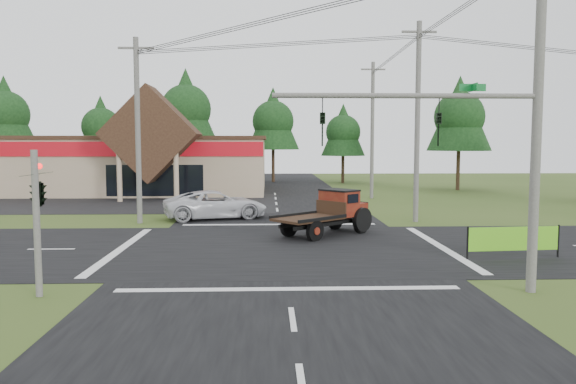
{
  "coord_description": "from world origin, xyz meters",
  "views": [
    {
      "loc": [
        -0.63,
        -24.25,
        4.6
      ],
      "look_at": [
        0.35,
        3.11,
        2.2
      ],
      "focal_mm": 35.0,
      "sensor_mm": 36.0,
      "label": 1
    }
  ],
  "objects": [
    {
      "name": "white_pickup",
      "position": [
        -3.82,
        9.76,
        0.86
      ],
      "size": [
        6.77,
        4.49,
        1.73
      ],
      "primitive_type": "imported",
      "rotation": [
        0.0,
        0.0,
        1.85
      ],
      "color": "silver",
      "rests_on": "ground"
    },
    {
      "name": "tree_row_b",
      "position": [
        -20.0,
        42.0,
        6.7
      ],
      "size": [
        5.6,
        5.6,
        10.1
      ],
      "color": "#332316",
      "rests_on": "ground"
    },
    {
      "name": "cvs_building",
      "position": [
        -15.7,
        29.57,
        2.78
      ],
      "size": [
        30.4,
        18.2,
        9.19
      ],
      "color": "tan",
      "rests_on": "ground"
    },
    {
      "name": "traffic_signal_mast",
      "position": [
        5.82,
        -7.5,
        4.43
      ],
      "size": [
        8.12,
        0.24,
        7.0
      ],
      "color": "#595651",
      "rests_on": "ground"
    },
    {
      "name": "parking_apron",
      "position": [
        -14.0,
        19.0,
        0.01
      ],
      "size": [
        28.0,
        14.0,
        0.02
      ],
      "primitive_type": "cube",
      "color": "black",
      "rests_on": "ground"
    },
    {
      "name": "tree_side_ne",
      "position": [
        18.0,
        30.0,
        7.38
      ],
      "size": [
        6.16,
        6.16,
        11.11
      ],
      "color": "#332316",
      "rests_on": "ground"
    },
    {
      "name": "ground",
      "position": [
        0.0,
        0.0,
        0.0
      ],
      "size": [
        120.0,
        120.0,
        0.0
      ],
      "primitive_type": "plane",
      "color": "#384E1B",
      "rests_on": "ground"
    },
    {
      "name": "tree_row_e",
      "position": [
        8.0,
        40.0,
        6.03
      ],
      "size": [
        5.04,
        5.04,
        9.09
      ],
      "color": "#332316",
      "rests_on": "ground"
    },
    {
      "name": "antique_flatbed_truck",
      "position": [
        2.18,
        3.37,
        1.14
      ],
      "size": [
        5.49,
        5.16,
        2.28
      ],
      "primitive_type": null,
      "rotation": [
        0.0,
        0.0,
        -0.85
      ],
      "color": "#55100C",
      "rests_on": "ground"
    },
    {
      "name": "tree_row_c",
      "position": [
        -10.0,
        41.0,
        8.72
      ],
      "size": [
        7.28,
        7.28,
        13.13
      ],
      "color": "#332316",
      "rests_on": "ground"
    },
    {
      "name": "road_ns",
      "position": [
        0.0,
        0.0,
        0.01
      ],
      "size": [
        12.0,
        120.0,
        0.02
      ],
      "primitive_type": "cube",
      "color": "black",
      "rests_on": "ground"
    },
    {
      "name": "road_ew",
      "position": [
        0.0,
        0.0,
        0.01
      ],
      "size": [
        120.0,
        12.0,
        0.02
      ],
      "primitive_type": "cube",
      "color": "black",
      "rests_on": "ground"
    },
    {
      "name": "tree_row_d",
      "position": [
        0.0,
        42.0,
        7.38
      ],
      "size": [
        6.16,
        6.16,
        11.11
      ],
      "color": "#332316",
      "rests_on": "ground"
    },
    {
      "name": "utility_pole_n",
      "position": [
        8.0,
        22.0,
        5.74
      ],
      "size": [
        2.0,
        0.3,
        11.2
      ],
      "color": "#595651",
      "rests_on": "ground"
    },
    {
      "name": "traffic_signal_corner",
      "position": [
        -7.5,
        -7.32,
        3.52
      ],
      "size": [
        0.53,
        2.48,
        4.4
      ],
      "color": "#595651",
      "rests_on": "ground"
    },
    {
      "name": "roadside_banner",
      "position": [
        9.11,
        -2.59,
        0.67
      ],
      "size": [
        3.9,
        0.44,
        1.33
      ],
      "primitive_type": null,
      "rotation": [
        0.0,
        0.0,
        0.08
      ],
      "color": "#5AB317",
      "rests_on": "ground"
    },
    {
      "name": "utility_pole_nr",
      "position": [
        7.5,
        -7.5,
        5.64
      ],
      "size": [
        2.0,
        0.3,
        11.0
      ],
      "color": "#595651",
      "rests_on": "ground"
    },
    {
      "name": "tree_row_a",
      "position": [
        -30.0,
        40.0,
        8.05
      ],
      "size": [
        6.72,
        6.72,
        12.12
      ],
      "color": "#332316",
      "rests_on": "ground"
    },
    {
      "name": "utility_pole_nw",
      "position": [
        -8.0,
        8.0,
        5.39
      ],
      "size": [
        2.0,
        0.3,
        10.5
      ],
      "color": "#595651",
      "rests_on": "ground"
    },
    {
      "name": "utility_pole_ne",
      "position": [
        8.0,
        8.0,
        5.89
      ],
      "size": [
        2.0,
        0.3,
        11.5
      ],
      "color": "#595651",
      "rests_on": "ground"
    }
  ]
}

